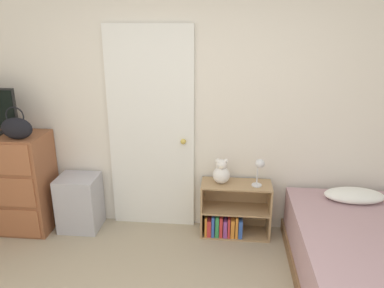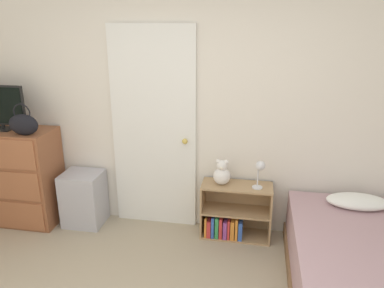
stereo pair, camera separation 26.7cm
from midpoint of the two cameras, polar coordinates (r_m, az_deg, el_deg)
name	(u,v)px [view 1 (the left image)]	position (r m, az deg, el deg)	size (l,w,h in m)	color
wall_back	(192,107)	(3.70, -2.08, 5.57)	(10.00, 0.06, 2.55)	silver
door_closed	(151,131)	(3.78, -8.23, 1.91)	(0.86, 0.09, 2.07)	white
dresser	(8,182)	(4.35, -27.87, -5.18)	(0.88, 0.46, 1.03)	brown
handbag	(17,128)	(3.91, -26.97, 2.18)	(0.30, 0.12, 0.31)	black
storage_bin	(80,203)	(4.14, -18.54, -8.49)	(0.40, 0.36, 0.58)	#ADADB7
bookshelf	(231,214)	(3.87, 3.93, -10.71)	(0.69, 0.29, 0.56)	tan
teddy_bear	(221,173)	(3.67, 2.41, -4.42)	(0.17, 0.17, 0.26)	silver
desk_lamp	(259,167)	(3.60, 8.14, -3.54)	(0.11, 0.11, 0.28)	silver
bed	(375,265)	(3.38, 23.97, -16.61)	(1.21, 1.83, 0.60)	brown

